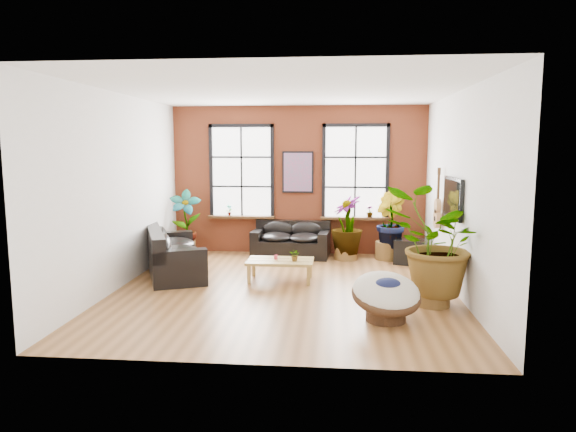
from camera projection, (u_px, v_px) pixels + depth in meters
The scene contains 19 objects.
room at pixel (286, 192), 9.14m from camera, with size 6.04×6.54×3.54m.
sofa_back at pixel (291, 241), 11.97m from camera, with size 1.83×1.00×0.81m.
sofa_left at pixel (171, 254), 10.27m from camera, with size 1.81×2.52×0.92m.
coffee_table at pixel (280, 262), 9.78m from camera, with size 1.26×0.73×0.49m.
papasan_chair at pixel (386, 295), 7.51m from camera, with size 1.21×1.22×0.76m.
poster at pixel (298, 172), 12.11m from camera, with size 0.74×0.06×0.98m.
tv_wall_unit at pixel (448, 202), 9.35m from camera, with size 0.13×1.86×1.20m.
media_box at pixel (411, 252), 11.21m from camera, with size 0.78×0.71×0.54m.
pot_back_left at pixel (185, 248), 12.11m from camera, with size 0.58×0.58×0.36m.
pot_back_right at pixel (388, 250), 11.67m from camera, with size 0.61×0.61×0.40m.
pot_right_wall at pixel (432, 293), 8.28m from camera, with size 0.70×0.70×0.41m.
pot_mid at pixel (346, 251), 11.66m from camera, with size 0.53×0.53×0.37m.
floor_plant_back_left at pixel (186, 220), 11.99m from camera, with size 0.74×0.50×1.41m, color #17571D.
floor_plant_back_right at pixel (389, 222), 11.61m from camera, with size 0.78×0.63×1.41m, color #17571D.
floor_plant_right_wall at pixel (434, 243), 8.16m from camera, with size 1.56×1.35×1.74m, color #17571D.
floor_plant_mid at pixel (347, 225), 11.58m from camera, with size 0.74×0.74×1.31m, color #17571D.
table_plant at pixel (295, 255), 9.67m from camera, with size 0.20×0.18×0.23m, color #17571D.
sill_plant_left at pixel (229, 210), 12.32m from camera, with size 0.14×0.10×0.27m, color #17571D.
sill_plant_right at pixel (370, 212), 12.03m from camera, with size 0.15×0.15×0.27m, color #17571D.
Camera 1 is at (0.86, -8.93, 2.54)m, focal length 32.00 mm.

